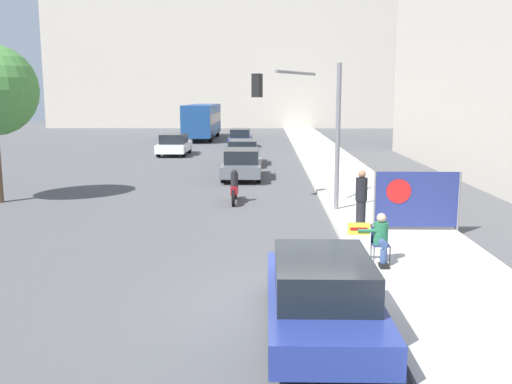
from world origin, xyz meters
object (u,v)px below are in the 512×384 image
object	(u,v)px
protest_banner	(416,199)
car_on_road_midblock	(243,152)
city_bus_on_road	(202,119)
motorcycle_on_road	(234,188)
jogger_on_sidewalk	(361,199)
car_on_road_distant	(174,144)
car_on_road_nearest	(242,164)
seated_protester	(380,237)
traffic_light_pole	(304,110)
car_on_road_far_lane	(240,138)
parked_car_curbside	(322,294)

from	to	relation	value
protest_banner	car_on_road_midblock	distance (m)	17.92
protest_banner	car_on_road_midblock	size ratio (longest dim) A/B	0.55
city_bus_on_road	motorcycle_on_road	world-z (taller)	city_bus_on_road
jogger_on_sidewalk	car_on_road_distant	world-z (taller)	jogger_on_sidewalk
car_on_road_nearest	car_on_road_midblock	world-z (taller)	car_on_road_nearest
seated_protester	car_on_road_nearest	world-z (taller)	car_on_road_nearest
car_on_road_distant	car_on_road_midblock	bearing A→B (deg)	-47.27
car_on_road_distant	traffic_light_pole	bearing A→B (deg)	-67.82
traffic_light_pole	car_on_road_nearest	distance (m)	8.41
car_on_road_distant	car_on_road_far_lane	distance (m)	7.33
car_on_road_midblock	city_bus_on_road	world-z (taller)	city_bus_on_road
car_on_road_distant	jogger_on_sidewalk	bearing A→B (deg)	-67.77
jogger_on_sidewalk	traffic_light_pole	world-z (taller)	traffic_light_pole
car_on_road_nearest	parked_car_curbside	bearing A→B (deg)	-83.31
protest_banner	city_bus_on_road	size ratio (longest dim) A/B	0.22
jogger_on_sidewalk	parked_car_curbside	distance (m)	7.39
jogger_on_sidewalk	seated_protester	bearing A→B (deg)	126.83
jogger_on_sidewalk	car_on_road_distant	distance (m)	23.95
traffic_light_pole	car_on_road_nearest	size ratio (longest dim) A/B	1.10
parked_car_curbside	city_bus_on_road	distance (m)	44.20
traffic_light_pole	seated_protester	bearing A→B (deg)	-78.93
protest_banner	city_bus_on_road	xyz separation A→B (m)	(-10.28, 36.61, 0.78)
seated_protester	city_bus_on_road	world-z (taller)	city_bus_on_road
protest_banner	parked_car_curbside	world-z (taller)	protest_banner
seated_protester	car_on_road_far_lane	world-z (taller)	car_on_road_far_lane
car_on_road_midblock	car_on_road_far_lane	world-z (taller)	car_on_road_midblock
car_on_road_nearest	traffic_light_pole	bearing A→B (deg)	-71.77
seated_protester	protest_banner	distance (m)	3.73
seated_protester	car_on_road_midblock	bearing A→B (deg)	123.91
jogger_on_sidewalk	city_bus_on_road	bearing A→B (deg)	-37.96
traffic_light_pole	car_on_road_midblock	distance (m)	13.81
jogger_on_sidewalk	car_on_road_midblock	world-z (taller)	jogger_on_sidewalk
jogger_on_sidewalk	city_bus_on_road	xyz separation A→B (m)	(-8.72, 36.48, 0.80)
parked_car_curbside	traffic_light_pole	bearing A→B (deg)	88.21
car_on_road_midblock	car_on_road_far_lane	distance (m)	11.33
seated_protester	car_on_road_far_lane	xyz separation A→B (m)	(-4.72, 31.61, -0.04)
protest_banner	parked_car_curbside	distance (m)	7.81
traffic_light_pole	car_on_road_far_lane	xyz separation A→B (m)	(-3.34, 24.57, -2.81)
jogger_on_sidewalk	protest_banner	size ratio (longest dim) A/B	0.70
jogger_on_sidewalk	car_on_road_midblock	size ratio (longest dim) A/B	0.38
car_on_road_distant	city_bus_on_road	distance (m)	14.36
seated_protester	parked_car_curbside	world-z (taller)	parked_car_curbside
car_on_road_nearest	jogger_on_sidewalk	bearing A→B (deg)	-70.38
protest_banner	car_on_road_nearest	bearing A→B (deg)	116.17
city_bus_on_road	car_on_road_nearest	bearing A→B (deg)	-79.39
parked_car_curbside	motorcycle_on_road	world-z (taller)	parked_car_curbside
parked_car_curbside	car_on_road_midblock	size ratio (longest dim) A/B	1.01
parked_car_curbside	car_on_road_nearest	world-z (taller)	car_on_road_nearest
protest_banner	car_on_road_far_lane	distance (m)	29.00
parked_car_curbside	car_on_road_distant	bearing A→B (deg)	103.87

